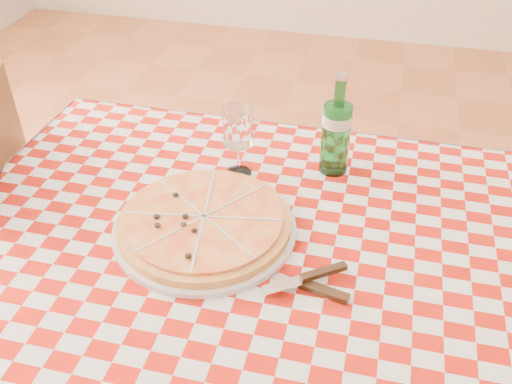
% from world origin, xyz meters
% --- Properties ---
extents(dining_table, '(1.20, 0.80, 0.75)m').
position_xyz_m(dining_table, '(0.00, 0.00, 0.66)').
color(dining_table, brown).
rests_on(dining_table, ground).
extents(tablecloth, '(1.30, 0.90, 0.01)m').
position_xyz_m(tablecloth, '(0.00, 0.00, 0.75)').
color(tablecloth, '#A01309').
rests_on(tablecloth, dining_table).
extents(pizza_plate, '(0.43, 0.43, 0.05)m').
position_xyz_m(pizza_plate, '(-0.11, -0.02, 0.78)').
color(pizza_plate, '#CB8543').
rests_on(pizza_plate, tablecloth).
extents(water_bottle, '(0.09, 0.09, 0.25)m').
position_xyz_m(water_bottle, '(0.12, 0.27, 0.88)').
color(water_bottle, '#1A6A27').
rests_on(water_bottle, tablecloth).
extents(wine_glass, '(0.07, 0.07, 0.17)m').
position_xyz_m(wine_glass, '(-0.09, 0.20, 0.84)').
color(wine_glass, white).
rests_on(wine_glass, tablecloth).
extents(cutlery, '(0.28, 0.25, 0.03)m').
position_xyz_m(cutlery, '(0.11, -0.12, 0.77)').
color(cutlery, silver).
rests_on(cutlery, tablecloth).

